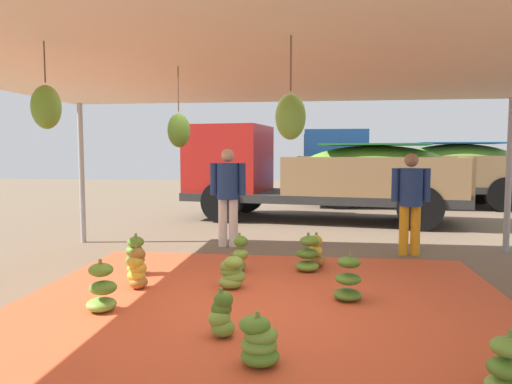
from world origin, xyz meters
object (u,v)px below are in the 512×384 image
at_px(banana_bunch_1, 506,369).
at_px(banana_bunch_4, 102,289).
at_px(banana_bunch_7, 259,342).
at_px(banana_bunch_10, 222,315).
at_px(banana_bunch_11, 232,273).
at_px(banana_bunch_5, 137,270).
at_px(banana_bunch_2, 316,252).
at_px(banana_bunch_3, 136,257).
at_px(worker_1, 228,190).
at_px(cargo_truck_far, 409,167).
at_px(cargo_truck_main, 313,171).
at_px(banana_bunch_8, 239,255).
at_px(banana_bunch_9, 348,281).
at_px(banana_bunch_6, 308,255).
at_px(worker_0, 411,196).

distance_m(banana_bunch_1, banana_bunch_4, 3.83).
relative_size(banana_bunch_7, banana_bunch_10, 0.96).
xyz_separation_m(banana_bunch_1, banana_bunch_11, (-2.36, 2.37, 0.00)).
distance_m(banana_bunch_5, banana_bunch_10, 1.93).
xyz_separation_m(banana_bunch_2, banana_bunch_3, (-2.50, -0.75, 0.03)).
height_order(banana_bunch_7, worker_1, worker_1).
relative_size(banana_bunch_10, cargo_truck_far, 0.07).
distance_m(banana_bunch_4, worker_1, 3.82).
height_order(banana_bunch_2, banana_bunch_11, banana_bunch_2).
distance_m(banana_bunch_1, cargo_truck_main, 8.76).
height_order(banana_bunch_8, banana_bunch_10, banana_bunch_8).
relative_size(cargo_truck_far, worker_1, 3.87).
bearing_deg(banana_bunch_5, banana_bunch_3, 113.00).
bearing_deg(banana_bunch_1, banana_bunch_9, 114.94).
xyz_separation_m(banana_bunch_3, banana_bunch_7, (2.04, -2.56, -0.07)).
bearing_deg(banana_bunch_6, worker_0, 38.87).
xyz_separation_m(banana_bunch_7, banana_bunch_9, (0.82, 1.75, 0.05)).
height_order(banana_bunch_9, worker_1, worker_1).
bearing_deg(banana_bunch_11, banana_bunch_7, -74.13).
relative_size(banana_bunch_10, worker_0, 0.27).
bearing_deg(banana_bunch_3, banana_bunch_5, -67.00).
bearing_deg(banana_bunch_2, banana_bunch_5, -147.64).
xyz_separation_m(banana_bunch_3, banana_bunch_6, (2.38, 0.46, -0.01)).
bearing_deg(worker_1, banana_bunch_1, -59.93).
height_order(banana_bunch_2, worker_0, worker_0).
relative_size(banana_bunch_5, banana_bunch_7, 1.27).
distance_m(banana_bunch_10, cargo_truck_far, 11.84).
bearing_deg(cargo_truck_main, banana_bunch_7, -92.59).
bearing_deg(banana_bunch_3, banana_bunch_6, 11.06).
distance_m(cargo_truck_main, cargo_truck_far, 4.53).
distance_m(banana_bunch_8, worker_1, 2.07).
bearing_deg(banana_bunch_4, banana_bunch_9, 14.82).
xyz_separation_m(banana_bunch_1, banana_bunch_5, (-3.53, 2.20, 0.05)).
bearing_deg(banana_bunch_8, banana_bunch_4, -123.32).
distance_m(banana_bunch_7, worker_0, 4.87).
distance_m(banana_bunch_4, banana_bunch_6, 2.93).
bearing_deg(banana_bunch_1, banana_bunch_7, 170.56).
relative_size(banana_bunch_11, cargo_truck_main, 0.06).
distance_m(banana_bunch_11, cargo_truck_main, 6.38).
relative_size(banana_bunch_2, banana_bunch_4, 0.91).
bearing_deg(banana_bunch_10, banana_bunch_7, -52.32).
relative_size(banana_bunch_7, worker_1, 0.25).
bearing_deg(cargo_truck_far, banana_bunch_11, -112.20).
relative_size(banana_bunch_6, banana_bunch_9, 0.99).
height_order(banana_bunch_4, cargo_truck_far, cargo_truck_far).
relative_size(banana_bunch_9, banana_bunch_10, 1.25).
bearing_deg(banana_bunch_9, banana_bunch_4, -165.18).
xyz_separation_m(banana_bunch_8, banana_bunch_10, (0.21, -2.34, -0.04)).
relative_size(banana_bunch_8, cargo_truck_far, 0.08).
bearing_deg(banana_bunch_4, banana_bunch_7, -29.87).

